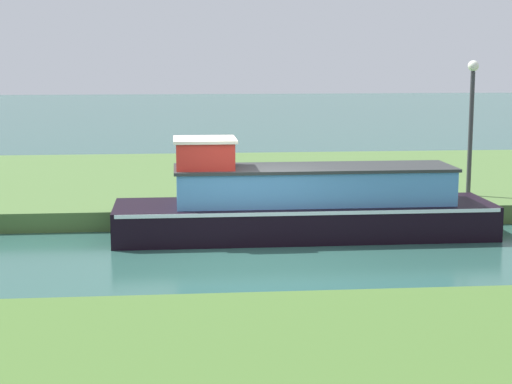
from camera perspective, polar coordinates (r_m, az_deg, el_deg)
name	(u,v)px	position (r m, az deg, el deg)	size (l,w,h in m)	color
ground_plane	(251,252)	(15.38, -0.31, -4.05)	(120.00, 120.00, 0.00)	#2A544B
riverbank_far	(227,183)	(22.20, -1.95, 0.63)	(72.00, 10.00, 0.40)	#4D6F37
black_barge	(302,204)	(16.55, 3.14, -0.80)	(7.38, 1.84, 1.96)	black
lamp_post	(471,112)	(19.40, 14.32, 5.28)	(0.24, 0.24, 3.01)	#333338
mooring_post_near	(196,191)	(17.50, -4.06, 0.06)	(0.13, 0.13, 0.69)	#493B23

